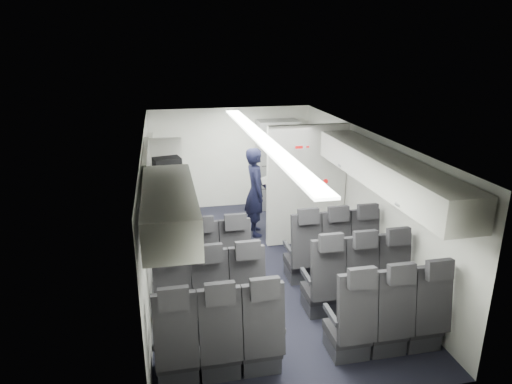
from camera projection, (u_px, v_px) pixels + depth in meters
name	position (u px, v px, depth m)	size (l,w,h in m)	color
cabin_shell	(261.00, 202.00, 6.99)	(3.41, 6.01, 2.16)	black
seat_row_front	(269.00, 260.00, 6.72)	(3.33, 0.56, 1.24)	#27262A
seat_row_mid	(285.00, 291.00, 5.88)	(3.33, 0.56, 1.24)	#27262A
seat_row_rear	(306.00, 332.00, 5.05)	(3.33, 0.56, 1.24)	#27262A
overhead_bin_left_rear	(169.00, 208.00, 4.62)	(0.53, 1.80, 0.40)	silver
overhead_bin_left_front_open	(163.00, 173.00, 6.28)	(0.64, 1.70, 0.72)	#9E9E93
overhead_bin_right_rear	(420.00, 190.00, 5.17)	(0.53, 1.80, 0.40)	silver
overhead_bin_right_front	(357.00, 154.00, 6.79)	(0.53, 1.70, 0.40)	silver
bulkhead_partition	(306.00, 185.00, 7.93)	(1.40, 0.15, 2.13)	silver
galley_unit	(277.00, 165.00, 9.75)	(0.85, 0.52, 1.90)	#939399
boarding_door	(153.00, 188.00, 8.16)	(0.12, 1.27, 1.86)	silver
flight_attendant	(256.00, 192.00, 8.38)	(0.60, 0.40, 1.66)	black
carry_on_bag	(167.00, 165.00, 6.46)	(0.37, 0.26, 0.22)	black
papers	(266.00, 180.00, 8.30)	(0.19, 0.02, 0.13)	white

